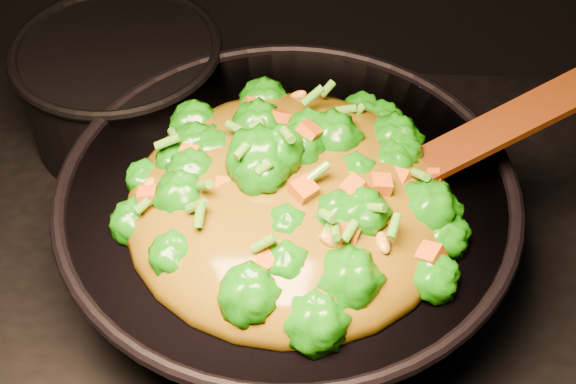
# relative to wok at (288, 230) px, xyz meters

# --- Properties ---
(wok) EXTENTS (0.51, 0.51, 0.12)m
(wok) POSITION_rel_wok_xyz_m (0.00, 0.00, 0.00)
(wok) COLOR black
(wok) RESTS_ON stovetop
(stir_fry) EXTENTS (0.33, 0.33, 0.11)m
(stir_fry) POSITION_rel_wok_xyz_m (0.00, -0.03, 0.12)
(stir_fry) COLOR #146907
(stir_fry) RESTS_ON wok
(spatula) EXTENTS (0.26, 0.13, 0.11)m
(spatula) POSITION_rel_wok_xyz_m (0.18, 0.03, 0.11)
(spatula) COLOR #3A1906
(spatula) RESTS_ON wok
(back_pot) EXTENTS (0.26, 0.26, 0.13)m
(back_pot) POSITION_rel_wok_xyz_m (-0.21, 0.21, 0.01)
(back_pot) COLOR black
(back_pot) RESTS_ON stovetop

